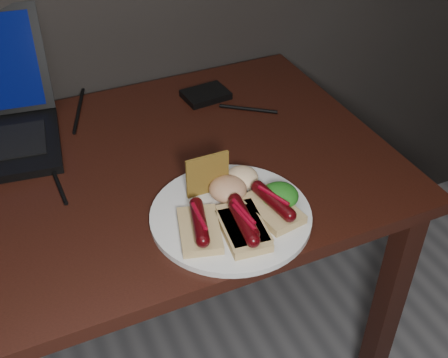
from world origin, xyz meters
name	(u,v)px	position (x,y,z in m)	size (l,w,h in m)	color
desk	(62,224)	(0.00, 1.38, 0.66)	(1.40, 0.70, 0.75)	black
hard_drive	(206,95)	(0.41, 1.59, 0.76)	(0.11, 0.08, 0.02)	black
desk_cables	(40,150)	(0.00, 1.53, 0.75)	(1.03, 0.44, 0.01)	black
plate	(231,215)	(0.28, 1.17, 0.76)	(0.30, 0.30, 0.01)	silver
bread_sausage_left	(200,226)	(0.21, 1.14, 0.78)	(0.10, 0.13, 0.04)	#D8B97F
bread_sausage_center	(243,222)	(0.29, 1.12, 0.78)	(0.08, 0.12, 0.04)	#D8B97F
bread_sausage_right	(273,206)	(0.35, 1.13, 0.78)	(0.09, 0.12, 0.04)	#D8B97F
bread_sausage_extra	(244,227)	(0.28, 1.11, 0.78)	(0.08, 0.12, 0.04)	#D8B97F
crispbread	(208,174)	(0.27, 1.24, 0.80)	(0.09, 0.01, 0.09)	olive
salad_greens	(280,195)	(0.38, 1.15, 0.78)	(0.07, 0.07, 0.04)	#136214
salsa_mound	(228,189)	(0.30, 1.21, 0.78)	(0.07, 0.07, 0.04)	maroon
coleslaw_mound	(242,178)	(0.34, 1.23, 0.78)	(0.06, 0.06, 0.04)	white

